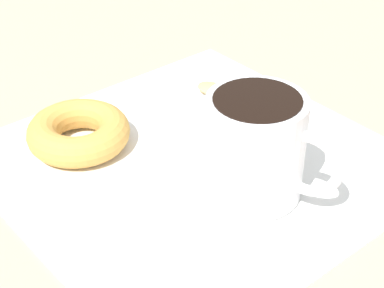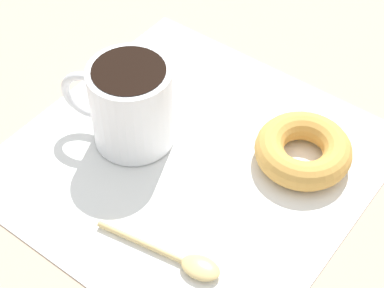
# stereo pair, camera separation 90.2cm
# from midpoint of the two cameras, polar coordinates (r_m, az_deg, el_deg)

# --- Properties ---
(ground_plane) EXTENTS (1.20, 1.20, 0.02)m
(ground_plane) POSITION_cam_midpoint_polar(r_m,az_deg,el_deg) (0.43, 10.78, -45.10)
(ground_plane) COLOR tan
(napkin) EXTENTS (0.34, 0.34, 0.00)m
(napkin) POSITION_cam_midpoint_polar(r_m,az_deg,el_deg) (0.42, 10.21, -44.42)
(napkin) COLOR white
(napkin) RESTS_ON ground_plane
(coffee_cup) EXTENTS (0.08, 0.11, 0.09)m
(coffee_cup) POSITION_cam_midpoint_polar(r_m,az_deg,el_deg) (0.37, -1.67, -40.59)
(coffee_cup) COLOR white
(coffee_cup) RESTS_ON napkin
(donut) EXTENTS (0.10, 0.10, 0.03)m
(donut) POSITION_cam_midpoint_polar(r_m,az_deg,el_deg) (0.43, 30.13, -41.31)
(donut) COLOR gold
(donut) RESTS_ON napkin
(spoon) EXTENTS (0.04, 0.12, 0.01)m
(spoon) POSITION_cam_midpoint_polar(r_m,az_deg,el_deg) (0.44, 12.59, -60.77)
(spoon) COLOR #D8B772
(spoon) RESTS_ON napkin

